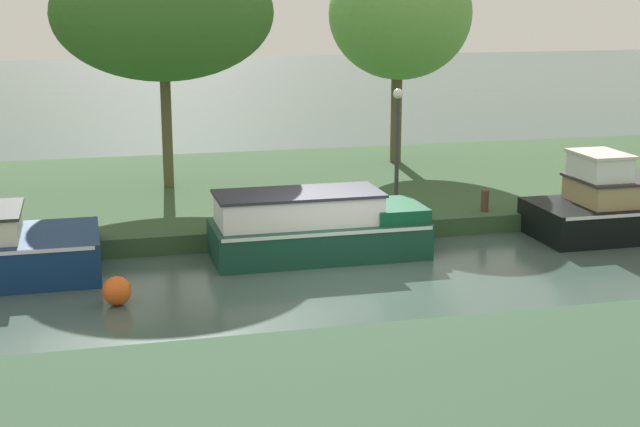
% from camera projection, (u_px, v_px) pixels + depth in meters
% --- Properties ---
extents(ground_plane, '(120.00, 120.00, 0.00)m').
position_uv_depth(ground_plane, '(350.00, 271.00, 18.50)').
color(ground_plane, '#3C524B').
extents(riverbank_far, '(72.00, 10.00, 0.40)m').
position_uv_depth(riverbank_far, '(278.00, 189.00, 25.06)').
color(riverbank_far, '#314F2F').
rests_on(riverbank_far, ground_plane).
extents(forest_barge, '(4.39, 1.87, 1.37)m').
position_uv_depth(forest_barge, '(316.00, 227.00, 19.40)').
color(forest_barge, '#133E2F').
rests_on(forest_barge, ground_plane).
extents(willow_tree_centre, '(5.52, 3.67, 6.11)m').
position_uv_depth(willow_tree_centre, '(163.00, 13.00, 23.21)').
color(willow_tree_centre, brown).
rests_on(willow_tree_centre, riverbank_far).
extents(willow_tree_right, '(4.03, 4.54, 6.21)m').
position_uv_depth(willow_tree_right, '(400.00, 14.00, 26.79)').
color(willow_tree_right, brown).
rests_on(willow_tree_right, riverbank_far).
extents(lamp_post, '(0.24, 0.24, 2.74)m').
position_uv_depth(lamp_post, '(397.00, 131.00, 22.13)').
color(lamp_post, '#333338').
rests_on(lamp_post, riverbank_far).
extents(mooring_post_near, '(0.18, 0.18, 0.50)m').
position_uv_depth(mooring_post_near, '(485.00, 201.00, 21.65)').
color(mooring_post_near, '#4F3628').
rests_on(mooring_post_near, riverbank_far).
extents(channel_buoy, '(0.51, 0.51, 0.51)m').
position_uv_depth(channel_buoy, '(117.00, 291.00, 16.45)').
color(channel_buoy, '#E55919').
rests_on(channel_buoy, ground_plane).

